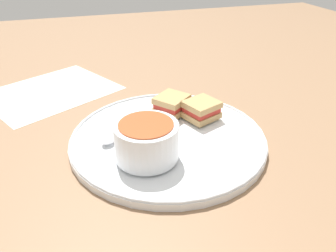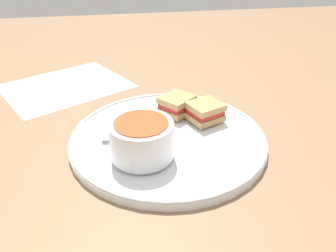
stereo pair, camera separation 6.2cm
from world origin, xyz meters
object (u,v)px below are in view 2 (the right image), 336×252
Objects in this scene: soup_bowl at (142,139)px; sandwich_half_near at (205,111)px; sandwich_half_far at (177,104)px; spoon at (112,134)px.

soup_bowl reaches higher than sandwich_half_near.
sandwich_half_near is 0.94× the size of sandwich_half_far.
sandwich_half_near reaches higher than spoon.
spoon is 0.16m from sandwich_half_far.
sandwich_half_far is (-0.04, -0.05, 0.00)m from sandwich_half_near.
spoon is 1.21× the size of sandwich_half_far.
sandwich_half_near is (-0.10, 0.14, -0.01)m from soup_bowl.
soup_bowl is 1.03× the size of spoon.
soup_bowl is at bearing -54.03° from sandwich_half_near.
sandwich_half_far is at bearing 158.89° from spoon.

